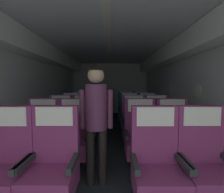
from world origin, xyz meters
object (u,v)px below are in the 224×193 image
at_px(seat_b_left_aisle, 74,139).
at_px(seat_e_right_aisle, 142,111).
at_px(seat_c_right_window, 134,125).
at_px(seat_b_right_window, 141,139).
at_px(flight_attendant, 96,112).
at_px(seat_c_left_aisle, 84,125).
at_px(seat_e_right_window, 126,111).
at_px(seat_d_left_window, 71,117).
at_px(seat_d_left_aisle, 89,117).
at_px(seat_b_right_aisle, 174,139).
at_px(seat_a_left_aisle, 52,167).
at_px(seat_e_left_aisle, 93,111).
at_px(seat_d_right_window, 130,116).
at_px(seat_b_left_window, 42,139).
at_px(seat_e_left_window, 78,111).
at_px(seat_d_right_aisle, 148,117).
at_px(seat_a_left_window, 4,168).
at_px(seat_c_left_window, 60,125).
at_px(seat_a_right_aisle, 205,167).
at_px(seat_a_right_window, 157,168).
at_px(seat_c_right_aisle, 157,125).

relative_size(seat_b_left_aisle, seat_e_right_aisle, 1.00).
distance_m(seat_b_left_aisle, seat_e_right_aisle, 3.07).
bearing_deg(seat_c_right_window, seat_b_left_aisle, -139.92).
distance_m(seat_b_right_window, flight_attendant, 0.92).
relative_size(seat_c_left_aisle, seat_e_right_window, 1.00).
bearing_deg(seat_d_left_window, seat_e_right_aisle, 23.32).
bearing_deg(seat_d_left_aisle, seat_e_right_window, 39.18).
relative_size(seat_b_right_window, seat_c_left_aisle, 1.00).
bearing_deg(seat_b_right_aisle, seat_e_right_window, 100.69).
bearing_deg(seat_b_left_aisle, seat_c_right_window, 40.08).
xyz_separation_m(seat_a_left_aisle, seat_c_right_window, (1.08, 1.77, 0.00)).
xyz_separation_m(seat_c_right_window, seat_e_right_window, (-0.01, 1.75, 0.00)).
bearing_deg(seat_e_left_aisle, seat_c_left_aisle, -89.77).
height_order(seat_a_left_aisle, seat_c_left_aisle, same).
height_order(seat_d_left_window, seat_e_right_aisle, same).
xyz_separation_m(seat_c_right_window, seat_d_left_window, (-1.56, 0.89, 0.00)).
distance_m(seat_c_right_window, seat_e_right_aisle, 1.82).
relative_size(seat_d_left_aisle, seat_e_left_aisle, 1.00).
height_order(seat_b_right_aisle, seat_c_left_aisle, same).
distance_m(seat_b_right_window, seat_c_right_window, 0.87).
xyz_separation_m(seat_d_right_window, seat_e_right_window, (-0.01, 0.85, 0.00)).
relative_size(seat_b_left_window, seat_e_left_window, 1.00).
relative_size(seat_b_right_aisle, seat_e_right_window, 1.00).
relative_size(seat_d_left_window, seat_d_right_aisle, 1.00).
distance_m(seat_b_right_aisle, seat_e_right_window, 2.69).
height_order(seat_a_left_window, seat_b_right_aisle, same).
bearing_deg(seat_e_left_window, seat_c_left_window, -90.04).
bearing_deg(seat_c_right_window, seat_d_right_window, 90.00).
bearing_deg(seat_b_right_window, seat_b_right_aisle, -2.75).
distance_m(seat_b_left_aisle, seat_e_right_window, 2.85).
relative_size(seat_a_right_aisle, seat_a_right_window, 1.00).
relative_size(seat_b_left_aisle, seat_c_right_aisle, 1.00).
distance_m(seat_a_left_aisle, seat_a_right_window, 1.07).
bearing_deg(seat_b_left_window, seat_d_right_window, 48.90).
relative_size(seat_a_left_aisle, seat_d_left_window, 1.00).
relative_size(seat_c_right_window, seat_d_right_aisle, 1.00).
relative_size(seat_d_left_window, seat_e_left_window, 1.00).
relative_size(seat_e_right_aisle, flight_attendant, 0.70).
height_order(seat_a_right_window, seat_c_left_aisle, same).
bearing_deg(seat_e_left_aisle, seat_d_left_aisle, -89.65).
distance_m(seat_c_right_aisle, seat_d_right_window, 1.02).
relative_size(seat_a_left_aisle, seat_e_left_aisle, 1.00).
bearing_deg(seat_b_left_window, seat_c_left_window, 89.69).
bearing_deg(seat_e_left_aisle, seat_d_right_window, -39.42).
bearing_deg(seat_d_left_window, seat_a_right_window, -59.96).
xyz_separation_m(seat_a_left_aisle, seat_e_left_aisle, (0.01, 3.54, 0.00)).
bearing_deg(seat_b_right_window, seat_d_left_window, 131.18).
distance_m(seat_b_left_aisle, seat_d_right_aisle, 2.36).
xyz_separation_m(seat_a_right_aisle, seat_b_left_aisle, (-1.55, 0.87, 0.00)).
bearing_deg(seat_c_right_aisle, flight_attendant, -131.42).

